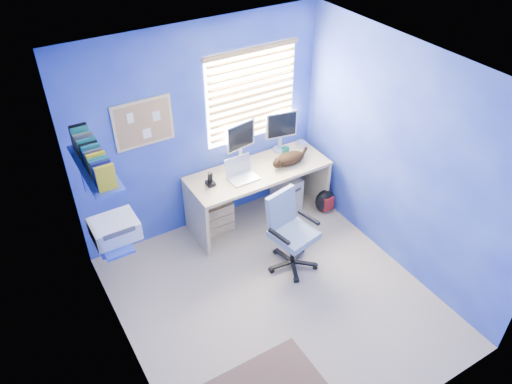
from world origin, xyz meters
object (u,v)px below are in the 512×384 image
desk (258,195)px  tower_pc (286,190)px  laptop (243,171)px  office_chair (290,241)px  cat (290,158)px

desk → tower_pc: size_ratio=3.83×
desk → laptop: laptop is taller
desk → office_chair: office_chair is taller
cat → tower_pc: cat is taller
desk → tower_pc: (0.47, 0.07, -0.14)m
laptop → office_chair: (0.13, -0.80, -0.51)m
desk → office_chair: (-0.11, -0.87, -0.03)m
cat → tower_pc: (0.07, 0.14, -0.58)m
desk → cat: bearing=-10.0°
cat → office_chair: 1.06m
office_chair → laptop: bearing=99.4°
office_chair → cat: bearing=57.3°
desk → office_chair: 0.88m
desk → laptop: (-0.25, -0.06, 0.48)m
cat → tower_pc: 0.61m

